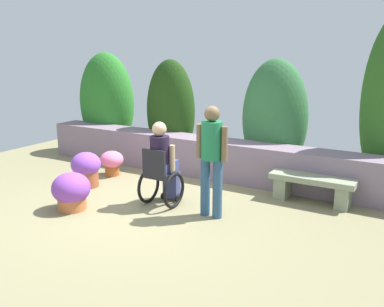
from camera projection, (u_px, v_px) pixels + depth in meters
ground_plane at (143, 207)px, 6.67m from camera, size 10.16×10.16×0.00m
stone_retaining_wall at (205, 157)px, 8.26m from camera, size 7.43×0.59×0.73m
hedge_backdrop at (216, 108)px, 8.66m from camera, size 7.42×1.01×3.02m
stone_bench at (313, 185)px, 6.81m from camera, size 1.33×0.44×0.44m
person_in_wheelchair at (162, 166)px, 6.63m from camera, size 0.53×0.66×1.33m
person_standing_companion at (212, 154)px, 6.08m from camera, size 0.49×0.30×1.63m
flower_pot_purple_near at (71, 191)px, 6.50m from camera, size 0.58×0.58×0.58m
flower_pot_terracotta_by_wall at (112, 162)px, 8.26m from camera, size 0.45×0.45×0.48m
flower_pot_red_accent at (86, 168)px, 7.58m from camera, size 0.52×0.52×0.62m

